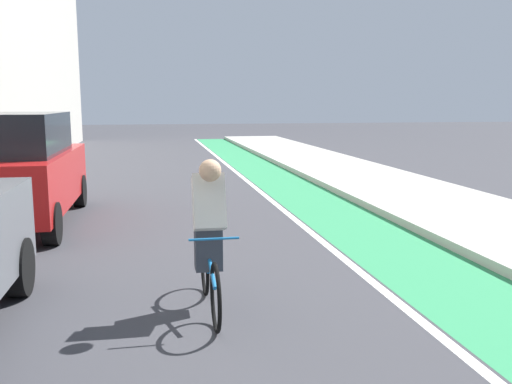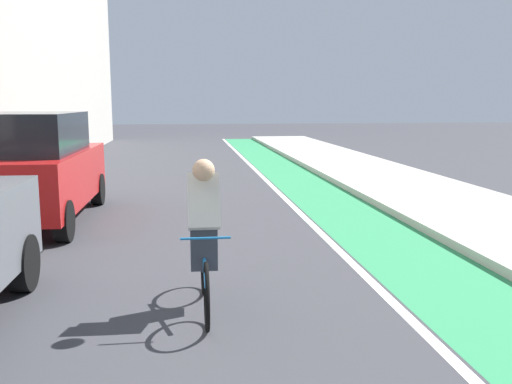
# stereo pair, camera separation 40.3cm
# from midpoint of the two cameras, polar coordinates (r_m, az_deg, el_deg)

# --- Properties ---
(ground_plane) EXTENTS (89.24, 89.24, 0.00)m
(ground_plane) POSITION_cam_midpoint_polar(r_m,az_deg,el_deg) (10.63, -9.13, -2.68)
(ground_plane) COLOR #38383D
(bike_lane_paint) EXTENTS (1.60, 40.56, 0.00)m
(bike_lane_paint) POSITION_cam_midpoint_polar(r_m,az_deg,el_deg) (13.02, 4.13, -0.40)
(bike_lane_paint) COLOR #2D8451
(bike_lane_paint) RESTS_ON ground
(lane_divider_stripe) EXTENTS (0.12, 40.56, 0.00)m
(lane_divider_stripe) POSITION_cam_midpoint_polar(r_m,az_deg,el_deg) (12.82, 0.24, -0.52)
(lane_divider_stripe) COLOR white
(lane_divider_stripe) RESTS_ON ground
(sidewalk_right) EXTENTS (3.12, 40.56, 0.14)m
(sidewalk_right) POSITION_cam_midpoint_polar(r_m,az_deg,el_deg) (13.80, 13.64, 0.20)
(sidewalk_right) COLOR #A8A59E
(sidewalk_right) RESTS_ON ground
(parked_suv_red) EXTENTS (1.96, 4.35, 1.98)m
(parked_suv_red) POSITION_cam_midpoint_polar(r_m,az_deg,el_deg) (10.71, -24.43, 2.20)
(parked_suv_red) COLOR red
(parked_suv_red) RESTS_ON ground
(cyclist_trailing) EXTENTS (0.48, 1.72, 1.62)m
(cyclist_trailing) POSITION_cam_midpoint_polar(r_m,az_deg,el_deg) (5.78, -6.83, -4.06)
(cyclist_trailing) COLOR black
(cyclist_trailing) RESTS_ON ground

